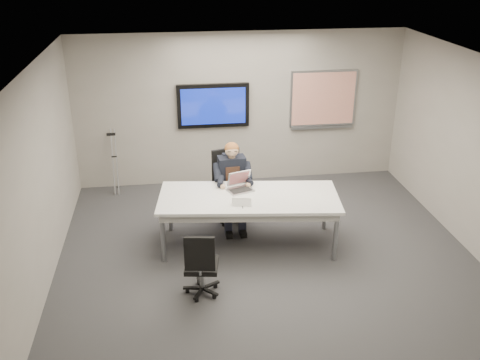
{
  "coord_description": "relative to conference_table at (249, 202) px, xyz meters",
  "views": [
    {
      "loc": [
        -1.31,
        -6.37,
        4.19
      ],
      "look_at": [
        -0.34,
        0.57,
        1.07
      ],
      "focal_mm": 40.0,
      "sensor_mm": 36.0,
      "label": 1
    }
  ],
  "objects": [
    {
      "name": "office_chair_near",
      "position": [
        -0.79,
        -1.17,
        -0.42
      ],
      "size": [
        0.52,
        0.52,
        0.95
      ],
      "rotation": [
        0.0,
        0.0,
        2.98
      ],
      "color": "black",
      "rests_on": "ground"
    },
    {
      "name": "wall_front",
      "position": [
        0.22,
        -3.56,
        0.69
      ],
      "size": [
        6.0,
        0.02,
        2.8
      ],
      "primitive_type": "cube",
      "color": "gray",
      "rests_on": "ground"
    },
    {
      "name": "wall_back",
      "position": [
        0.22,
        2.44,
        0.69
      ],
      "size": [
        6.0,
        0.02,
        2.8
      ],
      "primitive_type": "cube",
      "color": "gray",
      "rests_on": "ground"
    },
    {
      "name": "wall_left",
      "position": [
        -2.78,
        -0.56,
        0.69
      ],
      "size": [
        0.02,
        6.0,
        2.8
      ],
      "primitive_type": "cube",
      "color": "gray",
      "rests_on": "ground"
    },
    {
      "name": "ceiling",
      "position": [
        0.22,
        -0.56,
        2.09
      ],
      "size": [
        6.0,
        6.0,
        0.02
      ],
      "primitive_type": "cube",
      "color": "silver",
      "rests_on": "wall_back"
    },
    {
      "name": "name_tent",
      "position": [
        -0.14,
        -0.27,
        0.15
      ],
      "size": [
        0.27,
        0.13,
        0.11
      ],
      "primitive_type": null,
      "rotation": [
        0.0,
        0.0,
        -0.2
      ],
      "color": "white",
      "rests_on": "conference_table"
    },
    {
      "name": "floor",
      "position": [
        0.22,
        -0.56,
        -0.71
      ],
      "size": [
        6.0,
        6.0,
        0.02
      ],
      "primitive_type": "cube",
      "color": "#333335",
      "rests_on": "ground"
    },
    {
      "name": "crutch",
      "position": [
        -2.1,
        2.2,
        -0.11
      ],
      "size": [
        0.19,
        0.7,
        1.28
      ],
      "primitive_type": null,
      "rotation": [
        -0.27,
        0.0,
        -0.03
      ],
      "color": "#B5B8BD",
      "rests_on": "ground"
    },
    {
      "name": "conference_table",
      "position": [
        0.0,
        0.0,
        0.0
      ],
      "size": [
        2.73,
        1.4,
        0.81
      ],
      "rotation": [
        0.0,
        0.0,
        -0.12
      ],
      "color": "white",
      "rests_on": "ground"
    },
    {
      "name": "laptop",
      "position": [
        -0.09,
        0.27,
        0.16
      ],
      "size": [
        0.43,
        0.45,
        0.26
      ],
      "rotation": [
        0.0,
        0.0,
        0.34
      ],
      "color": "#AEAEB1",
      "rests_on": "conference_table"
    },
    {
      "name": "tv_display",
      "position": [
        -0.28,
        2.38,
        0.79
      ],
      "size": [
        1.3,
        0.09,
        0.8
      ],
      "color": "black",
      "rests_on": "wall_back"
    },
    {
      "name": "whiteboard",
      "position": [
        1.77,
        2.41,
        0.82
      ],
      "size": [
        1.25,
        0.08,
        1.1
      ],
      "color": "gray",
      "rests_on": "wall_back"
    },
    {
      "name": "pen",
      "position": [
        -0.14,
        -0.31,
        0.1
      ],
      "size": [
        0.02,
        0.13,
        0.01
      ],
      "primitive_type": "cylinder",
      "rotation": [
        0.0,
        1.57,
        1.5
      ],
      "color": "black",
      "rests_on": "conference_table"
    },
    {
      "name": "seated_person",
      "position": [
        -0.15,
        0.6,
        -0.16
      ],
      "size": [
        0.44,
        0.76,
        1.37
      ],
      "rotation": [
        0.0,
        0.0,
        0.08
      ],
      "color": "#1D1F30",
      "rests_on": "office_chair_far"
    },
    {
      "name": "office_chair_far",
      "position": [
        -0.17,
        0.87,
        -0.35
      ],
      "size": [
        0.68,
        0.68,
        1.17
      ],
      "rotation": [
        0.0,
        0.0,
        0.27
      ],
      "color": "black",
      "rests_on": "ground"
    }
  ]
}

